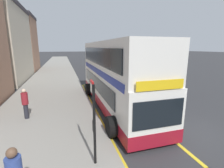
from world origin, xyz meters
TOP-DOWN VIEW (x-y plane):
  - ground_plane at (0.00, 32.00)m, footprint 260.00×260.00m
  - pavement_near at (-7.00, 32.00)m, footprint 6.00×76.00m
  - double_decker_bus at (-2.46, 4.89)m, footprint 3.15×11.24m
  - bus_bay_markings at (-2.59, 4.95)m, footprint 2.81×14.20m
  - bus_stop_sign at (-4.91, -0.73)m, footprint 0.09×0.51m
  - terrace_end at (-14.25, 26.51)m, footprint 8.26×7.48m
  - parked_car_maroon_across at (4.53, 27.69)m, footprint 2.09×4.20m
  - parked_car_navy_far at (4.93, 47.01)m, footprint 2.09×4.20m
  - pedestrian_further_back at (-7.91, 3.89)m, footprint 0.34×0.34m

SIDE VIEW (x-z plane):
  - ground_plane at x=0.00m, z-range 0.00..0.00m
  - bus_bay_markings at x=-2.59m, z-range 0.00..0.01m
  - pavement_near at x=-7.00m, z-range 0.00..0.14m
  - parked_car_maroon_across at x=4.53m, z-range -0.01..1.61m
  - parked_car_navy_far at x=4.93m, z-range -0.01..1.61m
  - pedestrian_further_back at x=-7.91m, z-range 0.22..1.93m
  - bus_stop_sign at x=-4.91m, z-range 0.37..3.23m
  - double_decker_bus at x=-2.46m, z-range -0.14..4.26m
  - terrace_end at x=-14.25m, z-range 0.01..9.43m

